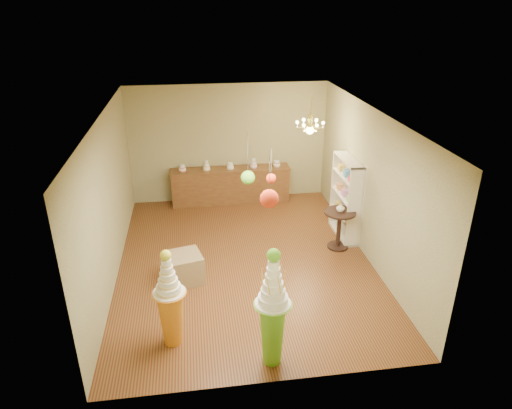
{
  "coord_description": "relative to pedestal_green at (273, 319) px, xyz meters",
  "views": [
    {
      "loc": [
        -0.92,
        -7.93,
        4.89
      ],
      "look_at": [
        0.23,
        0.0,
        1.24
      ],
      "focal_mm": 32.0,
      "sensor_mm": 36.0,
      "label": 1
    }
  ],
  "objects": [
    {
      "name": "pom_red_right",
      "position": [
        0.13,
        1.0,
        1.74
      ],
      "size": [
        0.15,
        0.15,
        0.58
      ],
      "color": "#413E2F",
      "rests_on": "ceiling"
    },
    {
      "name": "sideboard",
      "position": [
        -0.05,
        5.82,
        -0.28
      ],
      "size": [
        3.04,
        0.54,
        1.16
      ],
      "color": "brown",
      "rests_on": "floor"
    },
    {
      "name": "burlap_riser",
      "position": [
        -1.25,
        2.3,
        -0.48
      ],
      "size": [
        0.74,
        0.74,
        0.56
      ],
      "primitive_type": "cube",
      "rotation": [
        0.0,
        0.0,
        0.23
      ],
      "color": "olive",
      "rests_on": "floor"
    },
    {
      "name": "pom_red_left",
      "position": [
        0.01,
        0.47,
        1.65
      ],
      "size": [
        0.26,
        0.26,
        0.72
      ],
      "color": "#413E2F",
      "rests_on": "ceiling"
    },
    {
      "name": "pedestal_orange",
      "position": [
        -1.44,
        0.63,
        -0.14
      ],
      "size": [
        0.55,
        0.55,
        1.63
      ],
      "rotation": [
        0.0,
        0.0,
        -0.16
      ],
      "color": "orange",
      "rests_on": "floor"
    },
    {
      "name": "ceiling",
      "position": [
        -0.05,
        2.85,
        2.24
      ],
      "size": [
        6.5,
        6.5,
        0.0
      ],
      "primitive_type": "plane",
      "rotation": [
        3.14,
        0.0,
        0.0
      ],
      "color": "silver",
      "rests_on": "ground"
    },
    {
      "name": "wall_front",
      "position": [
        -0.05,
        -0.4,
        0.74
      ],
      "size": [
        5.0,
        0.04,
        3.0
      ],
      "primitive_type": "cube",
      "color": "#979468",
      "rests_on": "ground"
    },
    {
      "name": "chandelier",
      "position": [
        1.58,
        4.35,
        1.54
      ],
      "size": [
        0.78,
        0.78,
        0.85
      ],
      "rotation": [
        0.0,
        0.0,
        -0.24
      ],
      "color": "#DBC44D",
      "rests_on": "ceiling"
    },
    {
      "name": "pom_green_mid",
      "position": [
        -0.12,
        1.7,
        1.49
      ],
      "size": [
        0.23,
        0.23,
        0.86
      ],
      "color": "#413E2F",
      "rests_on": "ceiling"
    },
    {
      "name": "wall_left",
      "position": [
        -2.55,
        2.85,
        0.74
      ],
      "size": [
        0.04,
        6.5,
        3.0
      ],
      "primitive_type": "cube",
      "color": "#979468",
      "rests_on": "ground"
    },
    {
      "name": "round_table",
      "position": [
        1.98,
        3.11,
        -0.21
      ],
      "size": [
        0.82,
        0.82,
        0.85
      ],
      "rotation": [
        0.0,
        0.0,
        -0.29
      ],
      "color": "black",
      "rests_on": "floor"
    },
    {
      "name": "vase",
      "position": [
        1.98,
        3.11,
        0.18
      ],
      "size": [
        0.21,
        0.21,
        0.18
      ],
      "primitive_type": "imported",
      "rotation": [
        0.0,
        0.0,
        -0.28
      ],
      "color": "silver",
      "rests_on": "round_table"
    },
    {
      "name": "shelving_unit",
      "position": [
        2.28,
        3.65,
        0.14
      ],
      "size": [
        0.33,
        1.2,
        1.8
      ],
      "color": "silver",
      "rests_on": "floor"
    },
    {
      "name": "wall_back",
      "position": [
        -0.05,
        6.1,
        0.74
      ],
      "size": [
        5.0,
        0.04,
        3.0
      ],
      "primitive_type": "cube",
      "color": "#979468",
      "rests_on": "ground"
    },
    {
      "name": "pedestal_green",
      "position": [
        0.0,
        0.0,
        0.0
      ],
      "size": [
        0.62,
        0.62,
        1.9
      ],
      "rotation": [
        0.0,
        0.0,
        -0.26
      ],
      "color": "#6EC02A",
      "rests_on": "floor"
    },
    {
      "name": "floor",
      "position": [
        -0.05,
        2.85,
        -0.76
      ],
      "size": [
        6.5,
        6.5,
        0.0
      ],
      "primitive_type": "plane",
      "color": "#5A3318",
      "rests_on": "ground"
    },
    {
      "name": "wall_right",
      "position": [
        2.45,
        2.85,
        0.74
      ],
      "size": [
        0.04,
        6.5,
        3.0
      ],
      "primitive_type": "cube",
      "color": "#979468",
      "rests_on": "ground"
    }
  ]
}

